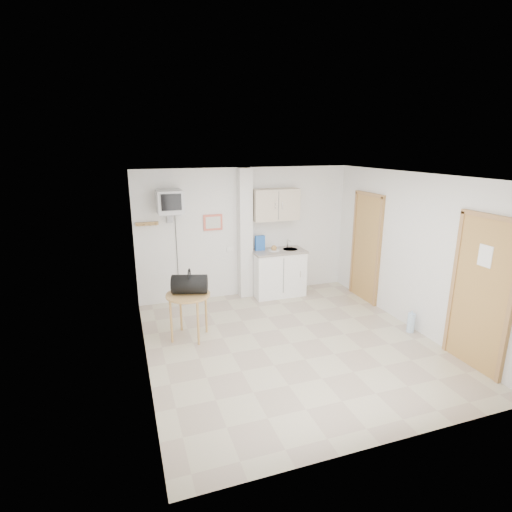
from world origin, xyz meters
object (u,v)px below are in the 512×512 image
object	(u,v)px
duffel_bag	(190,284)
water_bottle	(411,323)
crt_television	(170,203)
round_table	(188,299)

from	to	relation	value
duffel_bag	water_bottle	world-z (taller)	duffel_bag
crt_television	water_bottle	world-z (taller)	crt_television
round_table	duffel_bag	bearing A→B (deg)	34.59
crt_television	duffel_bag	bearing A→B (deg)	-86.77
crt_television	round_table	xyz separation A→B (m)	(0.04, -1.32, -1.31)
duffel_bag	crt_television	bearing A→B (deg)	110.64
round_table	water_bottle	world-z (taller)	round_table
water_bottle	round_table	bearing A→B (deg)	164.19
crt_television	duffel_bag	xyz separation A→B (m)	(0.07, -1.30, -1.07)
round_table	duffel_bag	world-z (taller)	duffel_bag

